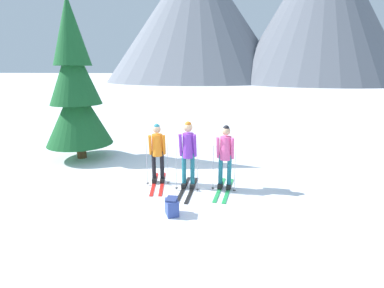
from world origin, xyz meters
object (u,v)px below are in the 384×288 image
(backpack_on_snow_front, at_px, (172,207))
(pine_tree_near, at_px, (75,88))
(skier_in_purple, at_px, (188,151))
(skier_in_orange, at_px, (157,152))
(skier_in_pink, at_px, (225,154))

(backpack_on_snow_front, bearing_deg, pine_tree_near, 138.14)
(backpack_on_snow_front, bearing_deg, skier_in_purple, 85.22)
(skier_in_orange, distance_m, backpack_on_snow_front, 1.97)
(skier_in_purple, relative_size, pine_tree_near, 0.33)
(skier_in_orange, bearing_deg, backpack_on_snow_front, -66.41)
(skier_in_purple, height_order, backpack_on_snow_front, skier_in_purple)
(pine_tree_near, bearing_deg, skier_in_orange, -29.91)
(pine_tree_near, bearing_deg, backpack_on_snow_front, -41.86)
(skier_in_orange, distance_m, skier_in_pink, 1.80)
(skier_in_pink, xyz_separation_m, backpack_on_snow_front, (-1.05, -1.56, -0.75))
(skier_in_orange, height_order, skier_in_pink, skier_in_pink)
(skier_in_orange, relative_size, backpack_on_snow_front, 4.16)
(pine_tree_near, height_order, backpack_on_snow_front, pine_tree_near)
(skier_in_purple, relative_size, backpack_on_snow_front, 4.48)
(skier_in_orange, height_order, backpack_on_snow_front, skier_in_orange)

